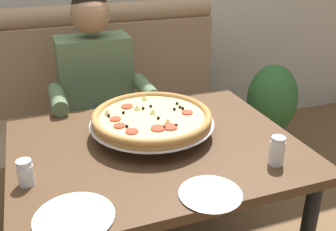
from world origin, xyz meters
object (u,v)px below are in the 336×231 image
(plate_near_left, at_px, (74,215))
(shaker_parmesan, at_px, (26,174))
(dining_table, at_px, (156,163))
(diner_main, at_px, (100,96))
(shaker_pepper_flakes, at_px, (277,153))
(plate_near_right, at_px, (210,192))
(pizza, at_px, (152,118))
(potted_plant, at_px, (271,106))
(booth_bench, at_px, (112,124))

(plate_near_left, bearing_deg, shaker_parmesan, 118.48)
(dining_table, bearing_deg, diner_main, 99.24)
(shaker_pepper_flakes, distance_m, plate_near_right, 0.33)
(shaker_parmesan, bearing_deg, pizza, 21.47)
(diner_main, bearing_deg, shaker_parmesan, -117.53)
(diner_main, bearing_deg, potted_plant, 7.85)
(dining_table, height_order, diner_main, diner_main)
(pizza, distance_m, potted_plant, 1.43)
(shaker_pepper_flakes, distance_m, plate_near_left, 0.76)
(diner_main, height_order, plate_near_right, diner_main)
(pizza, bearing_deg, booth_bench, 91.00)
(shaker_parmesan, bearing_deg, booth_bench, 63.86)
(shaker_parmesan, bearing_deg, plate_near_left, -61.52)
(plate_near_left, height_order, potted_plant, plate_near_left)
(potted_plant, bearing_deg, plate_near_right, -132.02)
(shaker_parmesan, bearing_deg, potted_plant, 29.51)
(shaker_pepper_flakes, bearing_deg, plate_near_right, -164.10)
(pizza, height_order, shaker_pepper_flakes, shaker_pepper_flakes)
(shaker_pepper_flakes, relative_size, plate_near_left, 0.46)
(diner_main, relative_size, plate_near_left, 5.09)
(dining_table, xyz_separation_m, shaker_pepper_flakes, (0.38, -0.30, 0.14))
(plate_near_right, bearing_deg, potted_plant, 47.98)
(pizza, bearing_deg, plate_near_right, -84.25)
(booth_bench, height_order, pizza, booth_bench)
(dining_table, height_order, potted_plant, dining_table)
(pizza, relative_size, plate_near_right, 2.49)
(diner_main, bearing_deg, pizza, -77.87)
(booth_bench, height_order, shaker_pepper_flakes, booth_bench)
(shaker_pepper_flakes, relative_size, potted_plant, 0.16)
(dining_table, relative_size, plate_near_left, 4.66)
(booth_bench, xyz_separation_m, dining_table, (0.00, -0.92, 0.24))
(pizza, distance_m, plate_near_right, 0.49)
(booth_bench, relative_size, dining_table, 1.34)
(diner_main, height_order, plate_near_left, diner_main)
(shaker_pepper_flakes, bearing_deg, plate_near_left, -176.04)
(diner_main, xyz_separation_m, potted_plant, (1.27, 0.18, -0.32))
(plate_near_right, bearing_deg, pizza, 95.75)
(booth_bench, bearing_deg, dining_table, -90.00)
(diner_main, distance_m, shaker_parmesan, 0.87)
(shaker_parmesan, relative_size, potted_plant, 0.14)
(dining_table, bearing_deg, pizza, 81.11)
(plate_near_left, relative_size, potted_plant, 0.36)
(shaker_parmesan, height_order, plate_near_left, shaker_parmesan)
(plate_near_left, height_order, plate_near_right, same)
(potted_plant, bearing_deg, booth_bench, 175.52)
(plate_near_left, bearing_deg, booth_bench, 73.38)
(dining_table, xyz_separation_m, pizza, (0.01, 0.09, 0.17))
(pizza, relative_size, shaker_pepper_flakes, 4.68)
(plate_near_left, bearing_deg, dining_table, 42.63)
(dining_table, distance_m, plate_near_left, 0.53)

